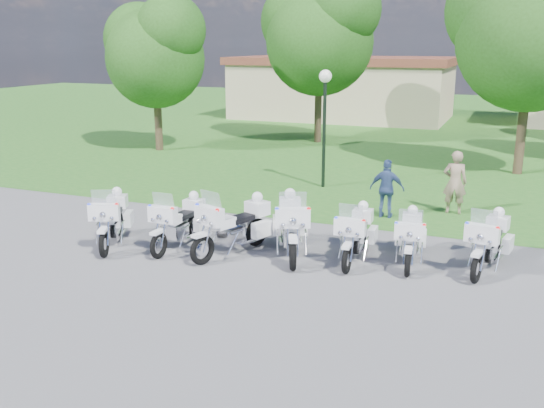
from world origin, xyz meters
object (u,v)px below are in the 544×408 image
at_px(motorcycle_5, 410,237).
at_px(bystander_c, 387,189).
at_px(bystander_a, 455,183).
at_px(motorcycle_3, 291,225).
at_px(motorcycle_2, 235,225).
at_px(motorcycle_1, 180,221).
at_px(motorcycle_4, 356,233).
at_px(lamp_post, 325,99).
at_px(motorcycle_0, 112,219).
at_px(motorcycle_6, 489,241).

xyz_separation_m(motorcycle_5, bystander_c, (-1.30, 3.58, 0.24)).
bearing_deg(bystander_c, bystander_a, -147.31).
relative_size(motorcycle_3, bystander_a, 1.30).
xyz_separation_m(motorcycle_2, bystander_c, (2.78, 4.52, 0.15)).
relative_size(motorcycle_1, bystander_a, 1.21).
height_order(motorcycle_2, motorcycle_4, motorcycle_2).
height_order(motorcycle_2, bystander_c, bystander_c).
distance_m(motorcycle_1, motorcycle_5, 5.68).
bearing_deg(lamp_post, motorcycle_1, -100.21).
height_order(motorcycle_0, motorcycle_6, motorcycle_0).
distance_m(motorcycle_3, bystander_c, 4.33).
distance_m(motorcycle_2, bystander_c, 5.31).
bearing_deg(motorcycle_1, lamp_post, -99.20).
bearing_deg(motorcycle_4, motorcycle_3, 5.21).
distance_m(motorcycle_0, motorcycle_4, 6.18).
relative_size(motorcycle_2, lamp_post, 0.59).
height_order(motorcycle_1, bystander_c, bystander_c).
bearing_deg(motorcycle_5, bystander_a, -103.09).
bearing_deg(bystander_a, motorcycle_2, 46.47).
relative_size(motorcycle_1, motorcycle_3, 0.94).
relative_size(motorcycle_6, bystander_c, 1.35).
xyz_separation_m(motorcycle_4, bystander_a, (1.71, 5.05, 0.31)).
relative_size(motorcycle_3, lamp_post, 0.60).
bearing_deg(lamp_post, bystander_c, -46.51).
xyz_separation_m(motorcycle_3, motorcycle_4, (1.57, 0.21, -0.09)).
height_order(motorcycle_0, motorcycle_2, motorcycle_2).
distance_m(motorcycle_5, bystander_c, 3.82).
xyz_separation_m(motorcycle_3, bystander_c, (1.49, 4.07, 0.12)).
bearing_deg(bystander_c, motorcycle_2, 57.49).
distance_m(motorcycle_3, bystander_a, 6.20).
xyz_separation_m(lamp_post, bystander_c, (2.91, -3.07, -2.25)).
height_order(motorcycle_3, bystander_a, bystander_a).
xyz_separation_m(motorcycle_1, motorcycle_2, (1.51, 0.06, 0.06)).
xyz_separation_m(motorcycle_1, lamp_post, (1.38, 7.65, 2.46)).
relative_size(motorcycle_2, bystander_c, 1.41).
xyz_separation_m(motorcycle_3, motorcycle_6, (4.51, 0.72, -0.08)).
bearing_deg(motorcycle_1, bystander_a, -135.45).
bearing_deg(motorcycle_5, motorcycle_3, 2.60).
height_order(motorcycle_5, bystander_c, bystander_c).
xyz_separation_m(motorcycle_1, motorcycle_3, (2.80, 0.52, 0.09)).
bearing_deg(motorcycle_5, bystander_c, -77.28).
height_order(motorcycle_1, motorcycle_4, motorcycle_1).
bearing_deg(motorcycle_5, motorcycle_4, 5.35).
relative_size(motorcycle_0, motorcycle_5, 1.02).
height_order(motorcycle_3, motorcycle_4, motorcycle_3).
relative_size(motorcycle_2, motorcycle_5, 1.11).
relative_size(bystander_a, bystander_c, 1.11).
distance_m(motorcycle_4, bystander_a, 5.34).
height_order(motorcycle_3, bystander_c, motorcycle_3).
bearing_deg(motorcycle_3, motorcycle_0, -9.96).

